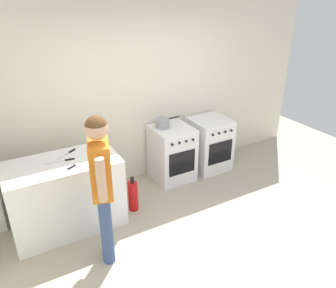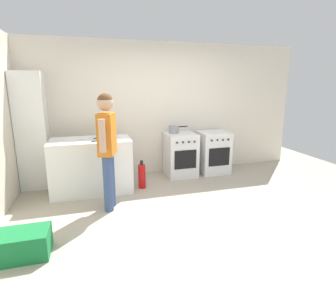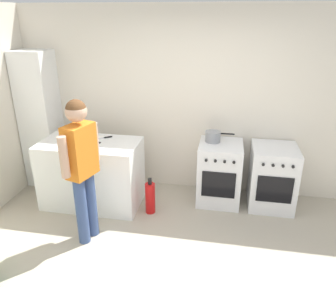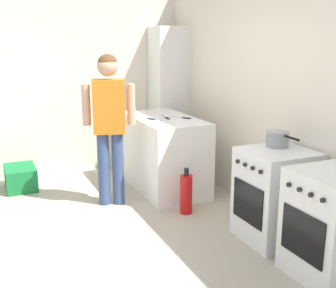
{
  "view_description": "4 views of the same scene",
  "coord_description": "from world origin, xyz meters",
  "views": [
    {
      "loc": [
        -1.9,
        -2.31,
        2.7
      ],
      "look_at": [
        -0.06,
        0.97,
        0.93
      ],
      "focal_mm": 35.0,
      "sensor_mm": 36.0,
      "label": 1
    },
    {
      "loc": [
        -1.26,
        -3.22,
        1.77
      ],
      "look_at": [
        -0.18,
        0.63,
        0.87
      ],
      "focal_mm": 28.0,
      "sensor_mm": 36.0,
      "label": 2
    },
    {
      "loc": [
        0.38,
        -2.52,
        2.47
      ],
      "look_at": [
        -0.26,
        0.98,
        1.04
      ],
      "focal_mm": 35.0,
      "sensor_mm": 36.0,
      "label": 3
    },
    {
      "loc": [
        3.26,
        -0.79,
        1.79
      ],
      "look_at": [
        0.05,
        0.64,
        0.93
      ],
      "focal_mm": 45.0,
      "sensor_mm": 36.0,
      "label": 4
    }
  ],
  "objects": [
    {
      "name": "back_wall",
      "position": [
        0.0,
        1.95,
        1.3
      ],
      "size": [
        6.0,
        0.1,
        2.6
      ],
      "primitive_type": "cube",
      "color": "silver",
      "rests_on": "ground"
    },
    {
      "name": "counter_unit",
      "position": [
        -1.35,
        1.2,
        0.45
      ],
      "size": [
        1.3,
        0.7,
        0.9
      ],
      "primitive_type": "cube",
      "color": "white",
      "rests_on": "ground"
    },
    {
      "name": "recycling_crate_lower",
      "position": [
        -2.06,
        -0.44,
        0.14
      ],
      "size": [
        0.52,
        0.36,
        0.28
      ],
      "primitive_type": "cube",
      "color": "#197238",
      "rests_on": "ground"
    },
    {
      "name": "fire_extinguisher",
      "position": [
        -0.52,
        1.1,
        0.22
      ],
      "size": [
        0.13,
        0.13,
        0.5
      ],
      "color": "red",
      "rests_on": "ground"
    },
    {
      "name": "knife_chef",
      "position": [
        -1.24,
        1.37,
        0.9
      ],
      "size": [
        0.27,
        0.2,
        0.01
      ],
      "color": "silver",
      "rests_on": "counter_unit"
    },
    {
      "name": "oven_left",
      "position": [
        0.35,
        1.58,
        0.43
      ],
      "size": [
        0.58,
        0.62,
        0.85
      ],
      "color": "white",
      "rests_on": "ground"
    },
    {
      "name": "knife_bread",
      "position": [
        -1.35,
        1.22,
        0.9
      ],
      "size": [
        0.35,
        0.07,
        0.01
      ],
      "color": "silver",
      "rests_on": "counter_unit"
    },
    {
      "name": "knife_paring",
      "position": [
        -1.25,
        1.02,
        0.91
      ],
      "size": [
        0.2,
        0.12,
        0.01
      ],
      "color": "silver",
      "rests_on": "counter_unit"
    },
    {
      "name": "pot",
      "position": [
        0.23,
        1.65,
        0.92
      ],
      "size": [
        0.39,
        0.21,
        0.14
      ],
      "color": "gray",
      "rests_on": "oven_left"
    },
    {
      "name": "larder_cabinet",
      "position": [
        -2.3,
        1.68,
        1.0
      ],
      "size": [
        0.48,
        0.44,
        2.0
      ],
      "primitive_type": "cube",
      "color": "white",
      "rests_on": "ground"
    },
    {
      "name": "oven_right",
      "position": [
        1.05,
        1.58,
        0.43
      ],
      "size": [
        0.59,
        0.62,
        0.85
      ],
      "color": "white",
      "rests_on": "ground"
    },
    {
      "name": "ground_plane",
      "position": [
        0.0,
        0.0,
        0.0
      ],
      "size": [
        8.0,
        8.0,
        0.0
      ],
      "primitive_type": "plane",
      "color": "#ADA38E"
    },
    {
      "name": "person",
      "position": [
        -1.11,
        0.45,
        1.0
      ],
      "size": [
        0.29,
        0.55,
        1.67
      ],
      "color": "#384C7A",
      "rests_on": "ground"
    }
  ]
}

